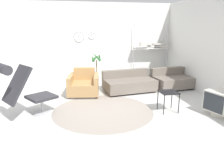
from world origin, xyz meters
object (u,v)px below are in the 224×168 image
Objects in this scene: potted_plant at (97,71)px; shelf_unit at (152,46)px; couch_low at (129,84)px; couch_second at (172,81)px; lounge_chair at (23,86)px; crt_television at (220,102)px; side_table at (169,94)px; armchair_red at (84,85)px.

shelf_unit is at bearing 5.63° from potted_plant.
couch_low is 1.23× the size of couch_second.
shelf_unit reaches higher than lounge_chair.
potted_plant reaches higher than couch_second.
side_table is at bearing 48.65° from crt_television.
armchair_red is at bearing 36.03° from crt_television.
shelf_unit is at bearing -138.15° from couch_low.
side_table is at bearing 51.41° from lounge_chair.
couch_second is at bearing -16.79° from crt_television.
couch_second is at bearing -167.48° from armchair_red.
potted_plant is at bearing -65.68° from couch_low.
couch_low is 0.79× the size of shelf_unit.
couch_second is 1.96× the size of crt_television.
armchair_red is 0.49× the size of shelf_unit.
shelf_unit is at bearing -140.01° from armchair_red.
side_table is 1.15m from crt_television.
couch_second is (4.28, 1.64, -0.49)m from lounge_chair.
lounge_chair is 5.20m from shelf_unit.
couch_second is 2.64m from potted_plant.
couch_second is (2.89, 0.19, -0.04)m from armchair_red.
shelf_unit is (2.74, 1.66, 0.95)m from armchair_red.
shelf_unit reaches higher than couch_second.
armchair_red is 1.56m from potted_plant.
lounge_chair is at bearing 63.33° from crt_television.
lounge_chair is 0.61× the size of shelf_unit.
armchair_red is 2.89m from couch_second.
potted_plant reaches higher than couch_low.
crt_television reaches higher than side_table.
crt_television is 0.33× the size of shelf_unit.
armchair_red is 2.53m from side_table.
potted_plant is at bearing 111.63° from lounge_chair.
crt_television is (1.51, -2.27, 0.07)m from couch_low.
couch_second is 2.76× the size of side_table.
lounge_chair is 4.38m from crt_television.
potted_plant is 2.33m from shelf_unit.
armchair_red is at bearing -148.82° from shelf_unit.
couch_second is 1.78m from shelf_unit.
side_table is (-1.02, -1.89, 0.19)m from couch_second.
side_table is 3.40m from potted_plant.
potted_plant reaches higher than side_table.
lounge_chair is 1.25× the size of armchair_red.
shelf_unit reaches higher than side_table.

